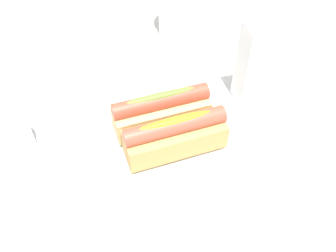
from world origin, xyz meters
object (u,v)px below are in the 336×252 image
(hotdog_back, at_px, (161,110))
(serving_bowl, at_px, (168,141))
(water_glass, at_px, (9,136))
(napkin_box, at_px, (270,62))
(hotdog_front, at_px, (175,135))
(paper_towel_roll, at_px, (184,5))

(hotdog_back, bearing_deg, serving_bowl, -76.01)
(water_glass, xyz_separation_m, napkin_box, (0.43, 0.08, 0.04))
(napkin_box, bearing_deg, hotdog_front, -153.45)
(hotdog_back, xyz_separation_m, water_glass, (-0.24, -0.00, -0.02))
(hotdog_back, distance_m, paper_towel_roll, 0.31)
(paper_towel_roll, xyz_separation_m, napkin_box, (0.11, -0.22, 0.01))
(hotdog_front, relative_size, water_glass, 1.74)
(hotdog_back, xyz_separation_m, napkin_box, (0.20, 0.08, 0.02))
(hotdog_back, bearing_deg, hotdog_front, -76.01)
(serving_bowl, xyz_separation_m, hotdog_back, (-0.01, 0.03, 0.04))
(hotdog_back, height_order, napkin_box, napkin_box)
(serving_bowl, distance_m, water_glass, 0.25)
(serving_bowl, relative_size, water_glass, 3.04)
(hotdog_front, distance_m, water_glass, 0.26)
(hotdog_back, distance_m, water_glass, 0.24)
(serving_bowl, bearing_deg, napkin_box, 28.13)
(water_glass, xyz_separation_m, paper_towel_roll, (0.32, 0.30, 0.03))
(serving_bowl, relative_size, napkin_box, 1.83)
(serving_bowl, distance_m, paper_towel_roll, 0.34)
(napkin_box, bearing_deg, paper_towel_roll, 107.76)
(paper_towel_roll, bearing_deg, serving_bowl, -104.08)
(hotdog_back, bearing_deg, napkin_box, 20.90)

